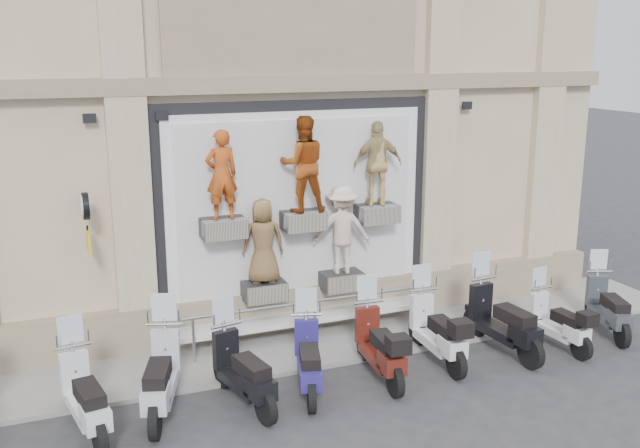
# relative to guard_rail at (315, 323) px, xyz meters

# --- Properties ---
(ground) EXTENTS (90.00, 90.00, 0.00)m
(ground) POSITION_rel_guard_rail_xyz_m (0.00, -2.00, -0.47)
(ground) COLOR #2F2F32
(ground) RESTS_ON ground
(sidewalk) EXTENTS (16.00, 2.20, 0.08)m
(sidewalk) POSITION_rel_guard_rail_xyz_m (0.00, 0.10, -0.43)
(sidewalk) COLOR gray
(sidewalk) RESTS_ON ground
(building) EXTENTS (14.00, 8.60, 12.00)m
(building) POSITION_rel_guard_rail_xyz_m (0.00, 5.00, 5.54)
(building) COLOR beige
(building) RESTS_ON ground
(shop_vitrine) EXTENTS (5.60, 0.92, 4.30)m
(shop_vitrine) POSITION_rel_guard_rail_xyz_m (0.10, 0.74, 1.95)
(shop_vitrine) COLOR black
(shop_vitrine) RESTS_ON ground
(guard_rail) EXTENTS (5.06, 0.10, 0.93)m
(guard_rail) POSITION_rel_guard_rail_xyz_m (0.00, 0.00, 0.00)
(guard_rail) COLOR #9EA0A5
(guard_rail) RESTS_ON ground
(clock_sign_bracket) EXTENTS (0.10, 0.80, 1.02)m
(clock_sign_bracket) POSITION_rel_guard_rail_xyz_m (-3.90, 0.47, 2.34)
(clock_sign_bracket) COLOR black
(clock_sign_bracket) RESTS_ON ground
(scooter_b) EXTENTS (0.90, 2.06, 1.62)m
(scooter_b) POSITION_rel_guard_rail_xyz_m (-4.24, -1.67, 0.34)
(scooter_b) COLOR silver
(scooter_b) RESTS_ON ground
(scooter_c) EXTENTS (1.22, 2.19, 1.71)m
(scooter_c) POSITION_rel_guard_rail_xyz_m (-3.12, -1.47, 0.39)
(scooter_c) COLOR #AAB0B8
(scooter_c) RESTS_ON ground
(scooter_d) EXTENTS (0.96, 2.06, 1.61)m
(scooter_d) POSITION_rel_guard_rail_xyz_m (-1.88, -1.69, 0.34)
(scooter_d) COLOR black
(scooter_d) RESTS_ON ground
(scooter_e) EXTENTS (1.12, 2.01, 1.57)m
(scooter_e) POSITION_rel_guard_rail_xyz_m (-0.76, -1.65, 0.32)
(scooter_e) COLOR navy
(scooter_e) RESTS_ON ground
(scooter_f) EXTENTS (0.78, 2.05, 1.63)m
(scooter_f) POSITION_rel_guard_rail_xyz_m (0.53, -1.62, 0.35)
(scooter_f) COLOR #4C140D
(scooter_f) RESTS_ON ground
(scooter_g) EXTENTS (0.70, 2.04, 1.63)m
(scooter_g) POSITION_rel_guard_rail_xyz_m (1.77, -1.43, 0.35)
(scooter_g) COLOR silver
(scooter_g) RESTS_ON ground
(scooter_h) EXTENTS (0.77, 2.19, 1.75)m
(scooter_h) POSITION_rel_guard_rail_xyz_m (3.11, -1.53, 0.41)
(scooter_h) COLOR black
(scooter_h) RESTS_ON ground
(scooter_i) EXTENTS (0.60, 1.77, 1.42)m
(scooter_i) POSITION_rel_guard_rail_xyz_m (4.21, -1.73, 0.24)
(scooter_i) COLOR silver
(scooter_i) RESTS_ON ground
(scooter_j) EXTENTS (1.17, 1.98, 1.55)m
(scooter_j) POSITION_rel_guard_rail_xyz_m (5.58, -1.56, 0.31)
(scooter_j) COLOR #2E3438
(scooter_j) RESTS_ON ground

